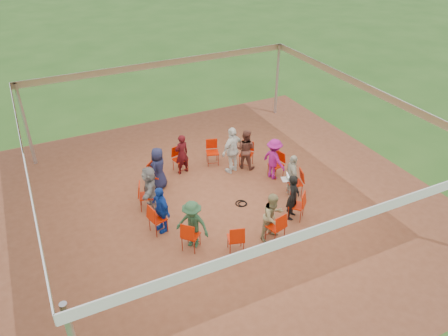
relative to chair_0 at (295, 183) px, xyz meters
name	(u,v)px	position (x,y,z in m)	size (l,w,h in m)	color
ground	(222,201)	(-2.21, 0.68, -0.45)	(80.00, 80.00, 0.00)	#2B581B
dirt_patch	(222,201)	(-2.21, 0.68, -0.44)	(13.00, 13.00, 0.00)	brown
tent	(222,133)	(-2.21, 0.68, 1.92)	(10.33, 10.33, 3.00)	#B2B2B7
chair_0	(295,183)	(0.00, 0.00, 0.00)	(0.42, 0.44, 0.90)	#BC1A01
chair_1	(276,165)	(0.04, 1.20, 0.00)	(0.42, 0.44, 0.90)	#BC1A01
chair_2	(246,154)	(-0.52, 2.25, 0.00)	(0.42, 0.44, 0.90)	#BC1A01
chair_3	(212,153)	(-1.53, 2.89, 0.00)	(0.42, 0.44, 0.90)	#BC1A01
chair_4	(180,160)	(-2.73, 2.93, 0.00)	(0.42, 0.44, 0.90)	#BC1A01
chair_5	(156,175)	(-3.78, 2.37, 0.00)	(0.42, 0.44, 0.90)	#BC1A01
chair_6	(146,196)	(-4.42, 1.35, 0.00)	(0.42, 0.44, 0.90)	#BC1A01
chair_7	(158,219)	(-4.46, 0.16, 0.00)	(0.42, 0.44, 0.90)	#BC1A01
chair_8	(191,235)	(-3.90, -0.90, 0.00)	(0.42, 0.44, 0.90)	#BC1A01
chair_9	(236,238)	(-2.89, -1.53, 0.00)	(0.42, 0.44, 0.90)	#BC1A01
chair_10	(276,227)	(-1.69, -1.57, 0.00)	(0.42, 0.44, 0.90)	#BC1A01
chair_11	(296,205)	(-0.63, -1.01, 0.00)	(0.42, 0.44, 0.90)	#BC1A01
person_seated_0	(292,176)	(-0.11, 0.04, 0.27)	(0.84, 0.43, 1.43)	#ACAB99
person_seated_1	(274,159)	(-0.07, 1.17, 0.27)	(0.93, 0.46, 1.43)	#86126C
person_seated_2	(245,149)	(-0.61, 2.17, 0.27)	(0.70, 0.40, 1.43)	#573026
person_seated_3	(182,154)	(-2.70, 2.81, 0.27)	(0.52, 0.34, 1.43)	#3E090E
person_seated_4	(159,168)	(-3.70, 2.28, 0.27)	(0.70, 0.39, 1.43)	#181B38
person_seated_5	(150,188)	(-4.30, 1.32, 0.27)	(1.33, 0.50, 1.43)	slate
person_seated_6	(161,209)	(-4.34, 0.19, 0.27)	(0.84, 0.43, 1.43)	#12369B
person_seated_7	(192,225)	(-3.81, -0.82, 0.27)	(0.93, 0.46, 1.43)	#23482D
person_seated_8	(273,217)	(-1.72, -1.46, 0.27)	(0.70, 0.40, 1.43)	#8C8258
person_seated_9	(293,197)	(-0.72, -0.93, 0.27)	(0.52, 0.34, 1.43)	black
standing_person	(233,150)	(-1.13, 2.13, 0.39)	(0.98, 0.50, 1.67)	silver
cable_coil	(242,204)	(-1.74, 0.28, -0.43)	(0.44, 0.44, 0.03)	black
laptop	(287,178)	(-0.27, 0.08, 0.22)	(0.32, 0.36, 0.21)	#B7B7BC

